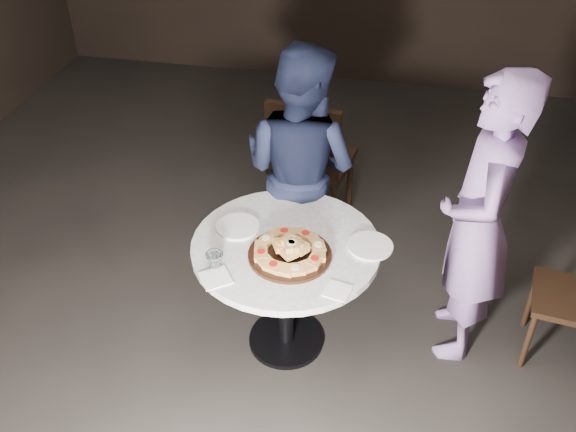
% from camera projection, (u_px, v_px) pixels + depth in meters
% --- Properties ---
extents(floor, '(7.00, 7.00, 0.00)m').
position_uv_depth(floor, '(294.00, 351.00, 3.46)').
color(floor, black).
rests_on(floor, ground).
extents(table, '(1.11, 1.11, 0.69)m').
position_uv_depth(table, '(286.00, 264.00, 3.18)').
color(table, black).
rests_on(table, ground).
extents(serving_board, '(0.51, 0.51, 0.02)m').
position_uv_depth(serving_board, '(290.00, 255.00, 3.03)').
color(serving_board, black).
rests_on(serving_board, table).
extents(focaccia_pile, '(0.35, 0.35, 0.09)m').
position_uv_depth(focaccia_pile, '(290.00, 249.00, 3.00)').
color(focaccia_pile, tan).
rests_on(focaccia_pile, serving_board).
extents(plate_left, '(0.28, 0.28, 0.01)m').
position_uv_depth(plate_left, '(238.00, 226.00, 3.21)').
color(plate_left, white).
rests_on(plate_left, table).
extents(plate_right, '(0.24, 0.24, 0.01)m').
position_uv_depth(plate_right, '(370.00, 246.00, 3.08)').
color(plate_right, white).
rests_on(plate_right, table).
extents(water_glass, '(0.10, 0.10, 0.08)m').
position_uv_depth(water_glass, '(215.00, 260.00, 2.95)').
color(water_glass, silver).
rests_on(water_glass, table).
extents(napkin_near, '(0.18, 0.18, 0.01)m').
position_uv_depth(napkin_near, '(215.00, 278.00, 2.90)').
color(napkin_near, white).
rests_on(napkin_near, table).
extents(napkin_far, '(0.13, 0.13, 0.01)m').
position_uv_depth(napkin_far, '(337.00, 291.00, 2.84)').
color(napkin_far, white).
rests_on(napkin_far, table).
extents(chair_far, '(0.53, 0.54, 0.98)m').
position_uv_depth(chair_far, '(309.00, 158.00, 3.98)').
color(chair_far, black).
rests_on(chair_far, ground).
extents(diner_navy, '(0.87, 0.78, 1.47)m').
position_uv_depth(diner_navy, '(300.00, 169.00, 3.57)').
color(diner_navy, '#141932').
rests_on(diner_navy, ground).
extents(diner_teal, '(0.39, 0.58, 1.58)m').
position_uv_depth(diner_teal, '(478.00, 224.00, 3.08)').
color(diner_teal, '#846AA9').
rests_on(diner_teal, ground).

